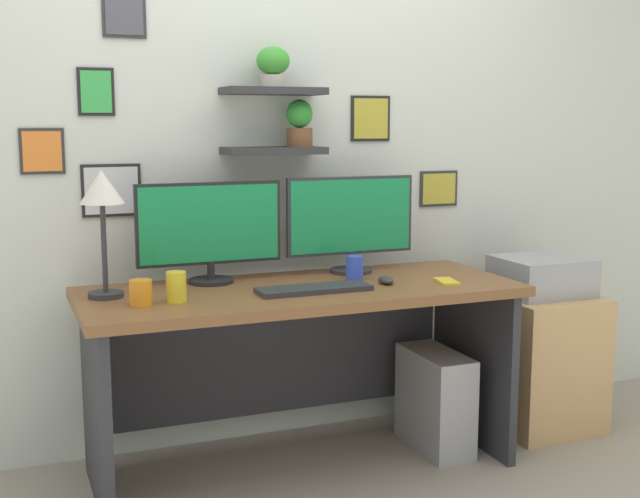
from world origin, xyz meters
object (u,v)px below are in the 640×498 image
Objects in this scene: coffee_mug at (141,293)px; computer_tower_right at (435,400)px; desk at (296,335)px; monitor_right at (351,221)px; water_cup at (176,287)px; cell_phone at (447,281)px; printer at (542,276)px; computer_mouse at (386,280)px; desk_lamp at (102,199)px; monitor_left at (210,229)px; pen_cup at (355,268)px; keyboard at (314,289)px; drawer_cabinet at (538,360)px.

computer_tower_right is at bearing 3.79° from coffee_mug.
desk is 0.55m from monitor_right.
water_cup is 1.27m from computer_tower_right.
cell_phone is 0.65m from printer.
cell_phone is 1.09m from water_cup.
water_cup is 0.29× the size of printer.
monitor_right is 6.35× the size of computer_mouse.
water_cup is at bearing -37.47° from desk_lamp.
monitor_left is 6.54× the size of coffee_mug.
desk_lamp is 4.69× the size of pen_cup.
pen_cup is at bearing 9.30° from coffee_mug.
printer reaches higher than keyboard.
computer_mouse is at bearing -171.12° from drawer_cabinet.
monitor_left is at bearing 165.92° from computer_tower_right.
computer_mouse is at bearing -56.64° from pen_cup.
monitor_right is at bearing 18.22° from coffee_mug.
pen_cup reaches higher than printer.
desk_lamp reaches higher than computer_tower_right.
computer_mouse is at bearing -171.12° from printer.
cell_phone is 0.78m from drawer_cabinet.
keyboard is at bearing -0.86° from coffee_mug.
monitor_left is (-0.31, 0.16, 0.42)m from desk.
water_cup is at bearing -171.06° from cell_phone.
coffee_mug is at bearing -170.51° from cell_phone.
monitor_left is 1.03× the size of monitor_right.
drawer_cabinet is (1.17, 0.16, -0.45)m from keyboard.
monitor_left is at bearing 17.19° from desk_lamp.
monitor_left is 1.52m from printer.
coffee_mug reaches higher than cell_phone.
monitor_left is 0.61m from pen_cup.
desk_lamp is 1.38m from cell_phone.
desk_lamp is 2.08m from drawer_cabinet.
coffee_mug is 0.24× the size of printer.
computer_mouse is at bearing -8.32° from desk_lamp.
keyboard reaches higher than cell_phone.
drawer_cabinet is at bearing 4.86° from coffee_mug.
keyboard is at bearing -171.99° from drawer_cabinet.
coffee_mug is at bearing -136.78° from monitor_left.
printer reaches higher than computer_tower_right.
printer is at bearing 8.01° from keyboard.
coffee_mug is 0.15× the size of drawer_cabinet.
desk_lamp is 1.04m from pen_cup.
printer is at bearing 8.88° from computer_mouse.
coffee_mug is at bearing -166.77° from desk.
desk is at bearing -2.22° from desk_lamp.
water_cup is (-0.20, -0.31, -0.16)m from monitor_left.
water_cup is at bearing -159.52° from monitor_right.
monitor_left is 1.39× the size of computer_tower_right.
monitor_right is 1.22× the size of desk_lamp.
printer is at bearing 0.24° from desk.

